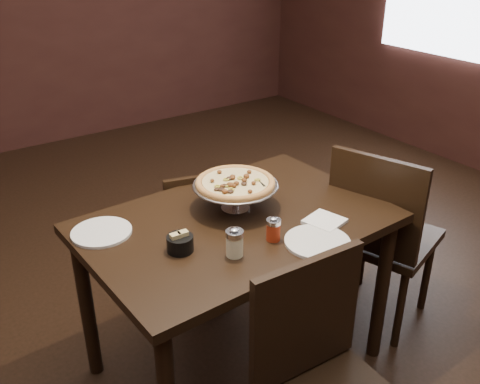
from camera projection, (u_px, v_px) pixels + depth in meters
room at (253, 74)px, 2.00m from camera, size 6.04×7.04×2.84m
dining_table at (237, 240)px, 2.29m from camera, size 1.30×0.90×0.79m
pizza_stand at (235, 183)px, 2.27m from camera, size 0.37×0.37×0.15m
parmesan_shaker at (235, 242)px, 1.98m from camera, size 0.07×0.07×0.12m
pepper_flake_shaker at (273, 229)px, 2.08m from camera, size 0.06×0.06×0.10m
packet_caddy at (180, 243)px, 2.01m from camera, size 0.10×0.10×0.08m
napkin_stack at (325, 221)px, 2.21m from camera, size 0.17×0.17×0.02m
plate_left at (102, 232)px, 2.14m from camera, size 0.24×0.24×0.01m
plate_near at (317, 242)px, 2.07m from camera, size 0.26×0.26×0.01m
serving_spatula at (259, 183)px, 2.28m from camera, size 0.15×0.15×0.02m
chair_far at (199, 232)px, 2.82m from camera, size 0.47×0.47×0.82m
chair_near at (326, 384)px, 1.80m from camera, size 0.46×0.46×0.94m
chair_side at (381, 233)px, 2.64m from camera, size 0.58×0.58×0.99m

